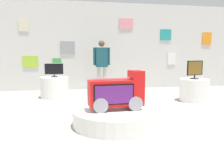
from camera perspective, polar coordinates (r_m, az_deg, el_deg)
ground_plane at (r=4.42m, az=4.03°, el=-9.22°), size 30.00×30.00×0.00m
back_wall_display at (r=8.40m, az=-2.96°, el=9.60°), size 12.78×0.13×3.19m
main_display_pedestal at (r=4.08m, az=0.95°, el=-8.52°), size 1.55×1.55×0.29m
novelty_firetruck_tv at (r=3.98m, az=1.23°, el=-2.59°), size 0.99×0.47×0.70m
display_pedestal_left_rear at (r=6.56m, az=20.30°, el=-1.45°), size 0.79×0.79×0.62m
tv_on_left_rear at (r=6.50m, az=20.53°, el=3.63°), size 0.55×0.24×0.50m
display_pedestal_center_rear at (r=6.91m, az=-14.52°, el=-0.80°), size 0.83×0.83×0.62m
tv_on_center_rear at (r=6.86m, az=-14.67°, el=3.61°), size 0.59×0.20×0.42m
shopper_browsing_near_truck at (r=7.36m, az=-2.67°, el=5.51°), size 0.56×0.20×1.75m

